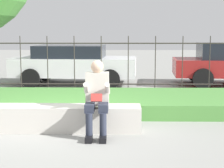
# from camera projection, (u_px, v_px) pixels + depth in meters

# --- Properties ---
(ground_plane) EXTENTS (60.00, 60.00, 0.00)m
(ground_plane) POSITION_uv_depth(u_px,v_px,m) (51.00, 131.00, 6.50)
(ground_plane) COLOR gray
(stone_bench) EXTENTS (2.60, 0.50, 0.44)m
(stone_bench) POSITION_uv_depth(u_px,v_px,m) (65.00, 120.00, 6.47)
(stone_bench) COLOR beige
(stone_bench) RESTS_ON ground_plane
(person_seated_reader) EXTENTS (0.42, 0.73, 1.24)m
(person_seated_reader) POSITION_uv_depth(u_px,v_px,m) (97.00, 95.00, 6.11)
(person_seated_reader) COLOR black
(person_seated_reader) RESTS_ON ground_plane
(grass_berm) EXTENTS (9.89, 2.39, 0.30)m
(grass_berm) POSITION_uv_depth(u_px,v_px,m) (66.00, 102.00, 8.35)
(grass_berm) COLOR #4C893D
(grass_berm) RESTS_ON ground_plane
(iron_fence) EXTENTS (7.89, 0.03, 1.60)m
(iron_fence) POSITION_uv_depth(u_px,v_px,m) (74.00, 65.00, 9.95)
(iron_fence) COLOR #332D28
(iron_fence) RESTS_ON ground_plane
(car_parked_center) EXTENTS (4.05, 2.18, 1.28)m
(car_parked_center) POSITION_uv_depth(u_px,v_px,m) (74.00, 63.00, 12.21)
(car_parked_center) COLOR silver
(car_parked_center) RESTS_ON ground_plane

